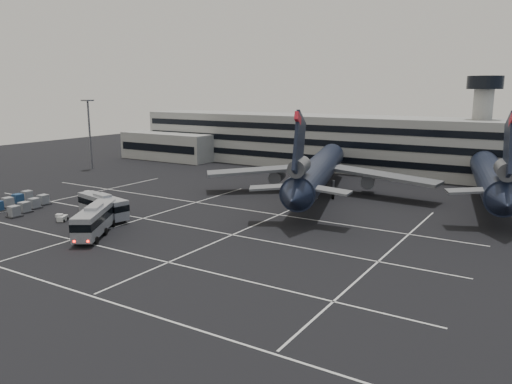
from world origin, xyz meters
TOP-DOWN VIEW (x-y plane):
  - ground at (0.00, 0.00)m, footprint 260.00×260.00m
  - lane_markings at (0.95, 0.72)m, footprint 90.00×55.62m
  - terminal at (-2.95, 71.14)m, footprint 125.00×26.00m
  - hills at (17.99, 170.00)m, footprint 352.00×180.00m
  - lightpole_left at (-55.00, 35.00)m, footprint 2.40×2.40m
  - trijet_main at (11.33, 35.00)m, footprint 45.38×56.49m
  - trijet_far at (40.74, 48.34)m, footprint 20.82×57.34m
  - bus_near at (-4.94, -6.74)m, footprint 9.28×12.29m
  - bus_far at (-11.50, 0.56)m, footprint 12.03×5.06m
  - tug_a at (-25.92, 9.76)m, footprint 2.00×2.72m
  - tug_b at (-15.74, -4.27)m, footprint 1.98×2.28m
  - uld_cluster at (-29.86, -2.91)m, footprint 12.33×13.87m

SIDE VIEW (x-z plane):
  - hills at x=17.99m, z-range -34.07..9.93m
  - ground at x=0.00m, z-range 0.00..0.00m
  - lane_markings at x=0.95m, z-range 0.00..0.01m
  - tug_b at x=-15.74m, z-range -0.07..1.19m
  - tug_a at x=-25.92m, z-range -0.09..1.49m
  - uld_cluster at x=-29.86m, z-range -0.02..1.85m
  - bus_far at x=-11.50m, z-range 0.19..4.34m
  - bus_near at x=-4.94m, z-range 0.21..4.70m
  - trijet_main at x=11.33m, z-range -3.79..14.29m
  - trijet_far at x=40.74m, z-range -3.61..14.47m
  - terminal at x=-2.95m, z-range -5.07..18.93m
  - lightpole_left at x=-55.00m, z-range 2.68..20.95m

